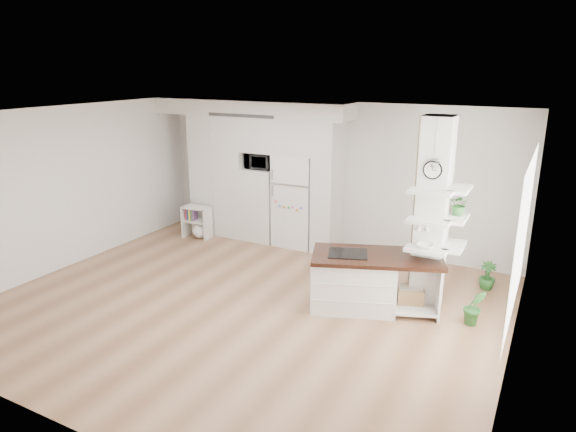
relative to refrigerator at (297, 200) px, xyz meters
The scene contains 14 objects.
floor 2.87m from the refrigerator, 78.93° to the right, with size 7.00×6.00×0.01m, color #A17857.
room 2.90m from the refrigerator, 78.93° to the right, with size 7.04×6.04×2.72m.
cabinet_wall 1.12m from the refrigerator, behind, with size 4.00×0.71×2.70m.
refrigerator is the anchor object (origin of this frame).
column 3.33m from the refrigerator, 28.14° to the right, with size 0.69×0.90×2.70m.
window 4.70m from the refrigerator, 30.76° to the right, with size 2.40×2.40×0.00m, color white.
pendant_light 3.59m from the refrigerator, 48.71° to the right, with size 0.12×0.12×0.10m, color white.
kitchen_island 2.85m from the refrigerator, 44.13° to the right, with size 1.96×1.42×1.37m.
bookshelf 2.09m from the refrigerator, 163.37° to the right, with size 0.57×0.36×0.64m.
floor_plant_a 3.98m from the refrigerator, 26.42° to the right, with size 0.28×0.23×0.51m, color #276328.
floor_plant_b 3.62m from the refrigerator, ahead, with size 0.24×0.24×0.43m, color #276328.
microwave 1.02m from the refrigerator, behind, with size 0.54×0.37×0.30m, color #2D2D2D.
shelf_plant 3.51m from the refrigerator, 23.68° to the right, with size 0.27×0.23×0.30m, color #276328.
decor_bowl 3.34m from the refrigerator, 32.27° to the right, with size 0.22×0.22×0.05m, color white.
Camera 1 is at (3.71, -5.66, 3.33)m, focal length 32.00 mm.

